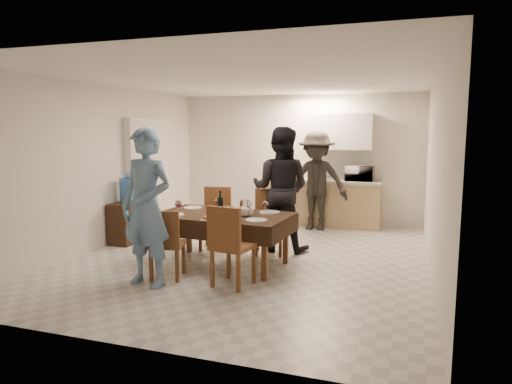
# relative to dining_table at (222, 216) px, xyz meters

# --- Properties ---
(floor) EXTENTS (5.00, 6.00, 0.02)m
(floor) POSITION_rel_dining_table_xyz_m (0.26, 0.47, -0.69)
(floor) COLOR beige
(floor) RESTS_ON ground
(ceiling) EXTENTS (5.00, 6.00, 0.02)m
(ceiling) POSITION_rel_dining_table_xyz_m (0.26, 0.47, 1.91)
(ceiling) COLOR white
(ceiling) RESTS_ON wall_back
(wall_back) EXTENTS (5.00, 0.02, 2.60)m
(wall_back) POSITION_rel_dining_table_xyz_m (0.26, 3.47, 0.61)
(wall_back) COLOR silver
(wall_back) RESTS_ON floor
(wall_front) EXTENTS (5.00, 0.02, 2.60)m
(wall_front) POSITION_rel_dining_table_xyz_m (0.26, -2.53, 0.61)
(wall_front) COLOR silver
(wall_front) RESTS_ON floor
(wall_left) EXTENTS (0.02, 6.00, 2.60)m
(wall_left) POSITION_rel_dining_table_xyz_m (-2.24, 0.47, 0.61)
(wall_left) COLOR silver
(wall_left) RESTS_ON floor
(wall_right) EXTENTS (0.02, 6.00, 2.60)m
(wall_right) POSITION_rel_dining_table_xyz_m (2.76, 0.47, 0.61)
(wall_right) COLOR silver
(wall_right) RESTS_ON floor
(stub_partition) EXTENTS (0.15, 1.40, 2.10)m
(stub_partition) POSITION_rel_dining_table_xyz_m (-2.16, 1.67, 0.36)
(stub_partition) COLOR silver
(stub_partition) RESTS_ON floor
(kitchen_base_cabinet) EXTENTS (2.20, 0.60, 0.86)m
(kitchen_base_cabinet) POSITION_rel_dining_table_xyz_m (0.86, 3.15, -0.26)
(kitchen_base_cabinet) COLOR tan
(kitchen_base_cabinet) RESTS_ON floor
(kitchen_worktop) EXTENTS (2.24, 0.64, 0.05)m
(kitchen_worktop) POSITION_rel_dining_table_xyz_m (0.86, 3.15, 0.19)
(kitchen_worktop) COLOR #AFAFAA
(kitchen_worktop) RESTS_ON kitchen_base_cabinet
(upper_cabinet) EXTENTS (1.20, 0.34, 0.70)m
(upper_cabinet) POSITION_rel_dining_table_xyz_m (1.16, 3.29, 1.16)
(upper_cabinet) COLOR silver
(upper_cabinet) RESTS_ON wall_back
(dining_table) EXTENTS (1.94, 1.22, 0.73)m
(dining_table) POSITION_rel_dining_table_xyz_m (0.00, 0.00, 0.00)
(dining_table) COLOR black
(dining_table) RESTS_ON floor
(chair_near_left) EXTENTS (0.49, 0.50, 0.49)m
(chair_near_left) POSITION_rel_dining_table_xyz_m (-0.45, -0.84, -0.14)
(chair_near_left) COLOR brown
(chair_near_left) RESTS_ON floor
(chair_near_right) EXTENTS (0.53, 0.53, 0.54)m
(chair_near_right) POSITION_rel_dining_table_xyz_m (0.45, -0.84, -0.08)
(chair_near_right) COLOR brown
(chair_near_right) RESTS_ON floor
(chair_far_left) EXTENTS (0.50, 0.50, 0.53)m
(chair_far_left) POSITION_rel_dining_table_xyz_m (-0.45, 0.66, -0.10)
(chair_far_left) COLOR brown
(chair_far_left) RESTS_ON floor
(chair_far_right) EXTENTS (0.54, 0.55, 0.53)m
(chair_far_right) POSITION_rel_dining_table_xyz_m (0.45, 0.66, -0.09)
(chair_far_right) COLOR brown
(chair_far_right) RESTS_ON floor
(console) EXTENTS (0.37, 0.74, 0.68)m
(console) POSITION_rel_dining_table_xyz_m (-2.02, 0.74, -0.35)
(console) COLOR black
(console) RESTS_ON floor
(water_jug) EXTENTS (0.27, 0.27, 0.40)m
(water_jug) POSITION_rel_dining_table_xyz_m (-2.02, 0.74, 0.19)
(water_jug) COLOR #3A75BC
(water_jug) RESTS_ON console
(wine_bottle) EXTENTS (0.08, 0.08, 0.32)m
(wine_bottle) POSITION_rel_dining_table_xyz_m (-0.05, 0.05, 0.20)
(wine_bottle) COLOR black
(wine_bottle) RESTS_ON dining_table
(water_pitcher) EXTENTS (0.14, 0.14, 0.22)m
(water_pitcher) POSITION_rel_dining_table_xyz_m (0.35, -0.05, 0.14)
(water_pitcher) COLOR white
(water_pitcher) RESTS_ON dining_table
(savoury_tart) EXTENTS (0.41, 0.32, 0.05)m
(savoury_tart) POSITION_rel_dining_table_xyz_m (0.10, -0.38, 0.06)
(savoury_tart) COLOR #BA7836
(savoury_tart) RESTS_ON dining_table
(salad_bowl) EXTENTS (0.19, 0.19, 0.07)m
(salad_bowl) POSITION_rel_dining_table_xyz_m (0.30, 0.18, 0.07)
(salad_bowl) COLOR silver
(salad_bowl) RESTS_ON dining_table
(mushroom_dish) EXTENTS (0.22, 0.22, 0.04)m
(mushroom_dish) POSITION_rel_dining_table_xyz_m (-0.05, 0.28, 0.05)
(mushroom_dish) COLOR silver
(mushroom_dish) RESTS_ON dining_table
(wine_glass_a) EXTENTS (0.09, 0.09, 0.20)m
(wine_glass_a) POSITION_rel_dining_table_xyz_m (-0.55, -0.25, 0.14)
(wine_glass_a) COLOR white
(wine_glass_a) RESTS_ON dining_table
(wine_glass_b) EXTENTS (0.08, 0.08, 0.18)m
(wine_glass_b) POSITION_rel_dining_table_xyz_m (0.55, 0.25, 0.12)
(wine_glass_b) COLOR white
(wine_glass_b) RESTS_ON dining_table
(wine_glass_c) EXTENTS (0.08, 0.08, 0.18)m
(wine_glass_c) POSITION_rel_dining_table_xyz_m (-0.20, 0.30, 0.12)
(wine_glass_c) COLOR white
(wine_glass_c) RESTS_ON dining_table
(plate_near_left) EXTENTS (0.29, 0.29, 0.02)m
(plate_near_left) POSITION_rel_dining_table_xyz_m (-0.60, -0.30, 0.04)
(plate_near_left) COLOR silver
(plate_near_left) RESTS_ON dining_table
(plate_near_right) EXTENTS (0.28, 0.28, 0.02)m
(plate_near_right) POSITION_rel_dining_table_xyz_m (0.60, -0.30, 0.04)
(plate_near_right) COLOR silver
(plate_near_right) RESTS_ON dining_table
(plate_far_left) EXTENTS (0.27, 0.27, 0.02)m
(plate_far_left) POSITION_rel_dining_table_xyz_m (-0.60, 0.30, 0.04)
(plate_far_left) COLOR silver
(plate_far_left) RESTS_ON dining_table
(plate_far_right) EXTENTS (0.29, 0.29, 0.02)m
(plate_far_right) POSITION_rel_dining_table_xyz_m (0.60, 0.30, 0.04)
(plate_far_right) COLOR silver
(plate_far_right) RESTS_ON dining_table
(microwave) EXTENTS (0.53, 0.36, 0.29)m
(microwave) POSITION_rel_dining_table_xyz_m (1.55, 3.15, 0.36)
(microwave) COLOR silver
(microwave) RESTS_ON kitchen_worktop
(person_near) EXTENTS (0.77, 0.56, 1.93)m
(person_near) POSITION_rel_dining_table_xyz_m (-0.55, -1.05, 0.27)
(person_near) COLOR #638BB2
(person_near) RESTS_ON floor
(person_far) EXTENTS (0.96, 0.76, 1.94)m
(person_far) POSITION_rel_dining_table_xyz_m (0.55, 1.05, 0.28)
(person_far) COLOR black
(person_far) RESTS_ON floor
(person_kitchen) EXTENTS (1.20, 0.69, 1.86)m
(person_kitchen) POSITION_rel_dining_table_xyz_m (0.79, 2.70, 0.24)
(person_kitchen) COLOR black
(person_kitchen) RESTS_ON floor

